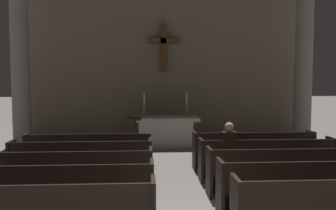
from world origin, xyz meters
name	(u,v)px	position (x,y,z in m)	size (l,w,h in m)	color
pew_left_row_2	(59,191)	(-2.06, 1.03, 0.48)	(3.05, 0.50, 0.95)	black
pew_left_row_3	(72,174)	(-2.06, 2.10, 0.48)	(3.05, 0.50, 0.95)	black
pew_left_row_4	(81,162)	(-2.06, 3.17, 0.48)	(3.05, 0.50, 0.95)	black
pew_left_row_5	(89,152)	(-2.06, 4.24, 0.48)	(3.05, 0.50, 0.95)	black
pew_right_row_2	(309,187)	(2.06, 1.03, 0.48)	(3.05, 0.50, 0.95)	black
pew_right_row_3	(285,171)	(2.06, 2.10, 0.48)	(3.05, 0.50, 0.95)	black
pew_right_row_4	(267,159)	(2.06, 3.17, 0.48)	(3.05, 0.50, 0.95)	black
pew_right_row_5	(253,150)	(2.06, 4.24, 0.48)	(3.05, 0.50, 0.95)	black
column_left_third	(20,62)	(-4.68, 7.47, 2.79)	(0.88, 0.88, 5.74)	gray
column_right_third	(303,63)	(4.68, 7.47, 2.79)	(0.88, 0.88, 5.74)	gray
altar	(165,131)	(0.00, 7.31, 0.53)	(2.20, 0.90, 1.01)	#BCB7AD
candlestick_left	(144,109)	(-0.70, 7.31, 1.27)	(0.16, 0.16, 0.78)	#B79338
candlestick_right	(187,109)	(0.70, 7.31, 1.27)	(0.16, 0.16, 0.78)	#B79338
apse_with_cross	(163,57)	(0.00, 8.96, 3.06)	(10.31, 0.46, 6.11)	gray
lectern	(134,137)	(-0.99, 6.11, 0.55)	(0.44, 0.36, 1.15)	black
lone_worshipper	(228,150)	(1.18, 3.21, 0.69)	(0.32, 0.43, 1.32)	#26262B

